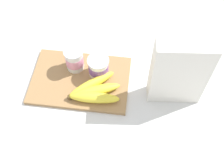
{
  "coord_description": "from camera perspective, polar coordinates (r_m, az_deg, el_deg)",
  "views": [
    {
      "loc": [
        0.19,
        -0.57,
        0.9
      ],
      "look_at": [
        0.12,
        0.0,
        0.06
      ],
      "focal_mm": 46.58,
      "sensor_mm": 36.0,
      "label": 1
    }
  ],
  "objects": [
    {
      "name": "yogurt_cup_front",
      "position": [
        1.07,
        -7.39,
        2.97
      ],
      "size": [
        0.07,
        0.07,
        0.09
      ],
      "color": "white",
      "rests_on": "cutting_board"
    },
    {
      "name": "yogurt_cup_back",
      "position": [
        1.05,
        -2.68,
        1.49
      ],
      "size": [
        0.08,
        0.08,
        0.08
      ],
      "color": "white",
      "rests_on": "cutting_board"
    },
    {
      "name": "cereal_box",
      "position": [
        0.96,
        13.02,
        0.4
      ],
      "size": [
        0.19,
        0.08,
        0.28
      ],
      "primitive_type": "cube",
      "rotation": [
        0.0,
        0.0,
        0.09
      ],
      "color": "white",
      "rests_on": "ground_plane"
    },
    {
      "name": "ground_plane",
      "position": [
        1.09,
        -6.19,
        -1.29
      ],
      "size": [
        2.4,
        2.4,
        0.0
      ],
      "primitive_type": "plane",
      "color": "silver"
    },
    {
      "name": "banana_bunch",
      "position": [
        1.02,
        -3.62,
        -3.25
      ],
      "size": [
        0.19,
        0.15,
        0.04
      ],
      "color": "yellow",
      "rests_on": "cutting_board"
    },
    {
      "name": "cutting_board",
      "position": [
        1.08,
        -6.23,
        -1.08
      ],
      "size": [
        0.36,
        0.24,
        0.01
      ],
      "primitive_type": "cube",
      "color": "#A37A4C",
      "rests_on": "ground_plane"
    }
  ]
}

